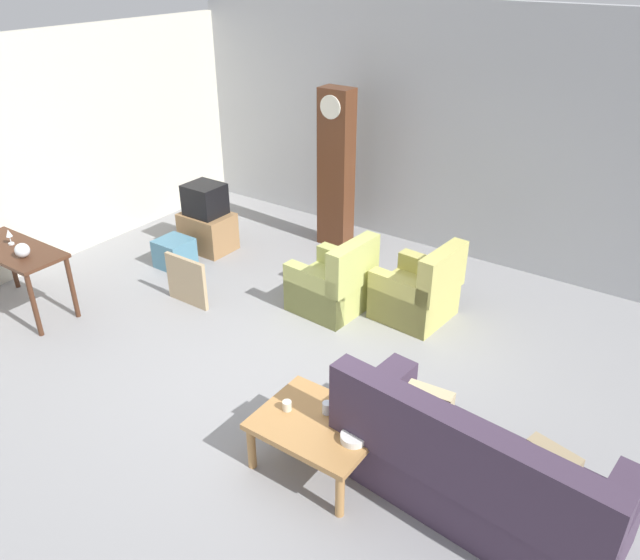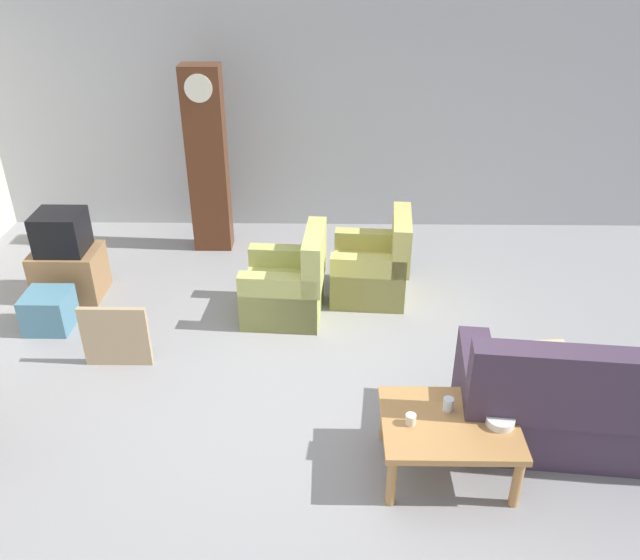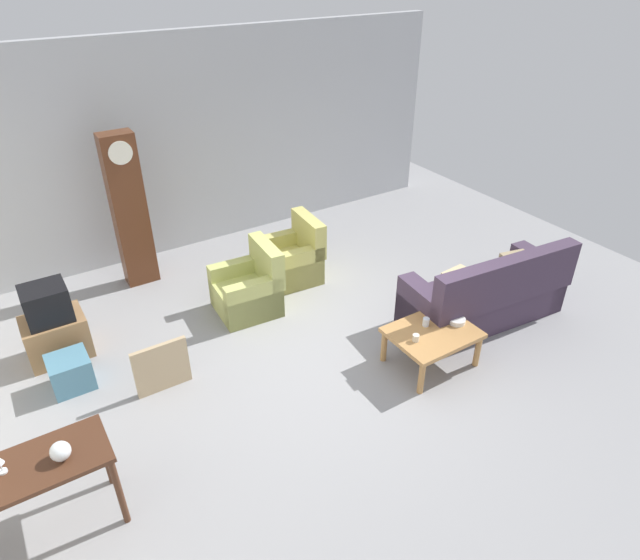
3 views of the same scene
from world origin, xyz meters
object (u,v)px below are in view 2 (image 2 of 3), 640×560
at_px(grandfather_clock, 208,161).
at_px(tv_stand_cabinet, 70,272).
at_px(couch_floral, 602,407).
at_px(armchair_olive_far, 373,269).
at_px(framed_picture_leaning, 116,337).
at_px(cup_blue_rimmed, 448,404).
at_px(storage_box_blue, 49,311).
at_px(cup_cream_tall, 411,419).
at_px(coffee_table_wood, 449,428).
at_px(tv_crt, 61,232).
at_px(armchair_olive_near, 288,287).
at_px(bowl_white_stacked, 500,421).
at_px(cup_white_porcelain, 477,405).

bearing_deg(grandfather_clock, tv_stand_cabinet, -138.73).
distance_m(couch_floral, armchair_olive_far, 2.72).
height_order(couch_floral, framed_picture_leaning, couch_floral).
distance_m(couch_floral, cup_blue_rimmed, 1.21).
bearing_deg(storage_box_blue, cup_cream_tall, -29.32).
distance_m(armchair_olive_far, grandfather_clock, 2.32).
bearing_deg(coffee_table_wood, tv_crt, 145.56).
distance_m(coffee_table_wood, framed_picture_leaning, 3.01).
height_order(couch_floral, cup_blue_rimmed, couch_floral).
distance_m(framed_picture_leaning, cup_blue_rimmed, 2.97).
height_order(armchair_olive_near, tv_crt, tv_crt).
bearing_deg(armchair_olive_near, storage_box_blue, -172.96).
distance_m(armchair_olive_near, bowl_white_stacked, 2.68).
bearing_deg(armchair_olive_far, cup_white_porcelain, -75.95).
bearing_deg(armchair_olive_far, cup_cream_tall, -87.61).
xyz_separation_m(tv_stand_cabinet, cup_cream_tall, (3.31, -2.50, 0.23)).
bearing_deg(bowl_white_stacked, framed_picture_leaning, 157.80).
relative_size(storage_box_blue, cup_blue_rimmed, 4.29).
distance_m(armchair_olive_near, framed_picture_leaning, 1.72).
bearing_deg(grandfather_clock, storage_box_blue, -126.23).
distance_m(tv_crt, framed_picture_leaning, 1.56).
xyz_separation_m(coffee_table_wood, bowl_white_stacked, (0.34, -0.02, 0.09)).
height_order(armchair_olive_near, tv_stand_cabinet, armchair_olive_near).
distance_m(coffee_table_wood, cup_cream_tall, 0.30).
height_order(grandfather_clock, bowl_white_stacked, grandfather_clock).
bearing_deg(armchair_olive_far, framed_picture_leaning, -151.68).
xyz_separation_m(grandfather_clock, cup_white_porcelain, (2.47, -3.51, -0.59)).
xyz_separation_m(armchair_olive_far, cup_white_porcelain, (0.60, -2.38, 0.19)).
height_order(armchair_olive_near, bowl_white_stacked, armchair_olive_near).
xyz_separation_m(cup_blue_rimmed, bowl_white_stacked, (0.34, -0.15, -0.02)).
height_order(armchair_olive_near, coffee_table_wood, armchair_olive_near).
distance_m(armchair_olive_far, cup_blue_rimmed, 2.42).
distance_m(couch_floral, storage_box_blue, 5.02).
bearing_deg(framed_picture_leaning, armchair_olive_far, 28.32).
relative_size(storage_box_blue, cup_cream_tall, 5.31).
xyz_separation_m(tv_stand_cabinet, cup_white_porcelain, (3.80, -2.34, 0.23)).
bearing_deg(armchair_olive_near, cup_white_porcelain, -53.39).
height_order(coffee_table_wood, cup_cream_tall, cup_cream_tall).
distance_m(cup_cream_tall, bowl_white_stacked, 0.63).
bearing_deg(couch_floral, cup_white_porcelain, -170.36).
distance_m(armchair_olive_far, coffee_table_wood, 2.54).
xyz_separation_m(framed_picture_leaning, bowl_white_stacked, (3.09, -1.26, 0.19)).
bearing_deg(armchair_olive_far, bowl_white_stacked, -73.89).
xyz_separation_m(armchair_olive_near, cup_blue_rimmed, (1.27, -1.99, 0.20)).
bearing_deg(framed_picture_leaning, grandfather_clock, 78.55).
bearing_deg(cup_white_porcelain, framed_picture_leaning, 159.36).
relative_size(couch_floral, armchair_olive_far, 2.36).
bearing_deg(cup_white_porcelain, couch_floral, 9.64).
relative_size(tv_crt, storage_box_blue, 1.13).
bearing_deg(framed_picture_leaning, coffee_table_wood, -24.25).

